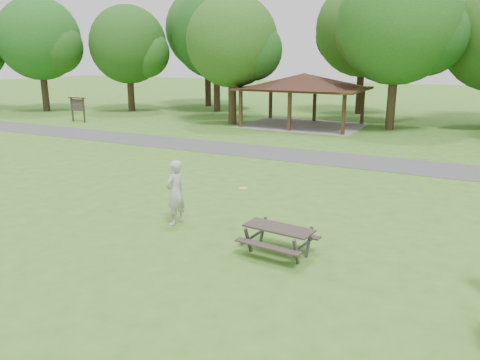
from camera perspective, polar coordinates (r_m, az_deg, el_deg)
name	(u,v)px	position (r m, az deg, el deg)	size (l,w,h in m)	color
ground	(133,262)	(12.28, -12.88, -9.70)	(160.00, 160.00, 0.00)	#3C7020
asphalt_path	(311,157)	(24.16, 8.63, 2.84)	(120.00, 3.20, 0.02)	#444446
pavilion	(304,83)	(34.43, 7.78, 11.63)	(8.60, 7.01, 3.76)	#3D2616
notice_board	(78,105)	(38.21, -19.20, 8.64)	(1.60, 0.30, 1.88)	#3A2215
tree_row_a	(41,41)	(46.59, -23.14, 15.28)	(7.56, 7.20, 9.97)	black
tree_row_b	(129,47)	(44.18, -13.37, 15.49)	(7.14, 6.80, 9.28)	black
tree_row_c	(217,37)	(43.10, -2.79, 17.05)	(8.19, 7.80, 10.67)	black
tree_row_d	(233,44)	(34.99, -0.84, 16.25)	(6.93, 6.60, 9.27)	#302215
tree_row_e	(399,27)	(33.93, 18.85, 17.24)	(8.40, 8.00, 11.02)	#302315
tree_deep_a	(208,32)	(47.65, -3.91, 17.56)	(8.40, 8.00, 11.38)	black
tree_deep_b	(365,32)	(42.54, 14.98, 17.07)	(8.40, 8.00, 11.13)	black
picnic_table_middle	(279,234)	(12.21, 4.73, -6.55)	(1.93, 1.61, 0.78)	#2F2622
frisbee_in_flight	(243,188)	(12.88, 0.37, -1.01)	(0.25, 0.25, 0.02)	yellow
frisbee_thrower	(175,192)	(14.33, -7.90, -1.52)	(0.73, 0.48, 2.01)	#ABABAD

